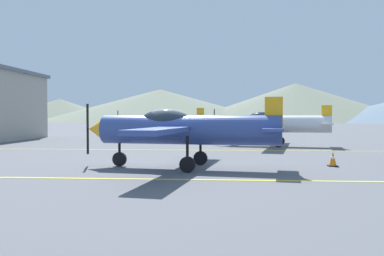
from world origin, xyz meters
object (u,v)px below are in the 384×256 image
at_px(traffic_cone_front, 333,159).
at_px(airplane_mid, 272,123).
at_px(airplane_near, 182,129).
at_px(airplane_far, 161,121).

bearing_deg(traffic_cone_front, airplane_mid, 95.75).
bearing_deg(airplane_near, airplane_mid, 67.53).
relative_size(airplane_far, traffic_cone_front, 15.08).
xyz_separation_m(airplane_mid, traffic_cone_front, (1.07, -10.62, -1.21)).
distance_m(airplane_near, airplane_mid, 12.58).
bearing_deg(airplane_mid, traffic_cone_front, -84.25).
xyz_separation_m(airplane_far, traffic_cone_front, (9.59, -18.47, -1.21)).
bearing_deg(airplane_near, airplane_far, 100.80).
bearing_deg(traffic_cone_front, airplane_near, -170.30).
distance_m(airplane_near, traffic_cone_front, 6.08).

